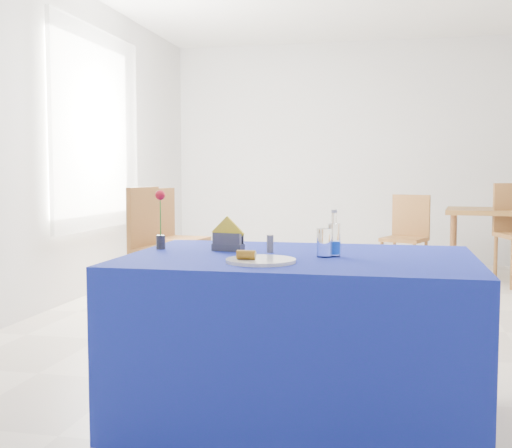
{
  "coord_description": "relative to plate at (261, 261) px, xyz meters",
  "views": [
    {
      "loc": [
        0.29,
        -4.8,
        1.14
      ],
      "look_at": [
        -0.29,
        -2.07,
        0.92
      ],
      "focal_mm": 45.0,
      "sensor_mm": 36.0,
      "label": 1
    }
  ],
  "objects": [
    {
      "name": "drinking_glass",
      "position": [
        0.25,
        0.24,
        0.06
      ],
      "size": [
        0.07,
        0.07,
        0.13
      ],
      "primitive_type": "cylinder",
      "color": "white",
      "rests_on": "blue_table"
    },
    {
      "name": "chair_win_a",
      "position": [
        -1.38,
        2.35,
        -0.18
      ],
      "size": [
        0.52,
        0.52,
        1.03
      ],
      "rotation": [
        0.0,
        0.0,
        1.42
      ],
      "color": "brown",
      "rests_on": "floor"
    },
    {
      "name": "napkin_holder",
      "position": [
        -0.24,
        0.36,
        0.04
      ],
      "size": [
        0.16,
        0.09,
        0.17
      ],
      "color": "#3A3A3F",
      "rests_on": "blue_table"
    },
    {
      "name": "rose_vase",
      "position": [
        -0.59,
        0.37,
        0.14
      ],
      "size": [
        0.05,
        0.05,
        0.3
      ],
      "color": "#242429",
      "rests_on": "blue_table"
    },
    {
      "name": "blue_table",
      "position": [
        0.13,
        0.26,
        -0.39
      ],
      "size": [
        1.6,
        1.1,
        0.76
      ],
      "color": "navy",
      "rests_on": "floor"
    },
    {
      "name": "window_pane",
      "position": [
        -2.22,
        2.93,
        0.78
      ],
      "size": [
        0.04,
        1.5,
        1.6
      ],
      "primitive_type": "cube",
      "color": "white",
      "rests_on": "room_shell"
    },
    {
      "name": "curtain",
      "position": [
        -2.15,
        2.93,
        0.78
      ],
      "size": [
        0.04,
        1.75,
        1.85
      ],
      "primitive_type": "cube",
      "color": "white",
      "rests_on": "room_shell"
    },
    {
      "name": "room_shell",
      "position": [
        0.25,
        2.13,
        0.98
      ],
      "size": [
        7.0,
        7.0,
        7.0
      ],
      "color": "silver",
      "rests_on": "ground"
    },
    {
      "name": "chair_bg_left",
      "position": [
        0.71,
        4.24,
        -0.24
      ],
      "size": [
        0.53,
        0.53,
        0.91
      ],
      "rotation": [
        0.0,
        0.0,
        -0.38
      ],
      "color": "brown",
      "rests_on": "floor"
    },
    {
      "name": "pepper_shaker",
      "position": [
        -0.02,
        0.34,
        0.04
      ],
      "size": [
        0.03,
        0.03,
        0.08
      ],
      "primitive_type": "cylinder",
      "color": "slate",
      "rests_on": "blue_table"
    },
    {
      "name": "chair_win_b",
      "position": [
        -1.55,
        3.27,
        -0.19
      ],
      "size": [
        0.5,
        0.5,
        0.99
      ],
      "rotation": [
        0.0,
        0.0,
        1.45
      ],
      "color": "brown",
      "rests_on": "floor"
    },
    {
      "name": "salt_shaker",
      "position": [
        -0.18,
        0.34,
        0.04
      ],
      "size": [
        0.03,
        0.03,
        0.08
      ],
      "primitive_type": "cylinder",
      "color": "slate",
      "rests_on": "blue_table"
    },
    {
      "name": "plate",
      "position": [
        0.0,
        0.0,
        0.0
      ],
      "size": [
        0.3,
        0.3,
        0.01
      ],
      "primitive_type": "cylinder",
      "color": "silver",
      "rests_on": "blue_table"
    },
    {
      "name": "floor",
      "position": [
        0.25,
        2.13,
        -0.77
      ],
      "size": [
        7.0,
        7.0,
        0.0
      ],
      "primitive_type": "plane",
      "color": "beige",
      "rests_on": "ground"
    },
    {
      "name": "banana_pieces",
      "position": [
        -0.06,
        -0.03,
        0.03
      ],
      "size": [
        0.08,
        0.04,
        0.04
      ],
      "color": "#C58A1B",
      "rests_on": "plate"
    },
    {
      "name": "water_bottle",
      "position": [
        0.29,
        0.27,
        0.06
      ],
      "size": [
        0.06,
        0.06,
        0.21
      ],
      "color": "white",
      "rests_on": "blue_table"
    }
  ]
}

